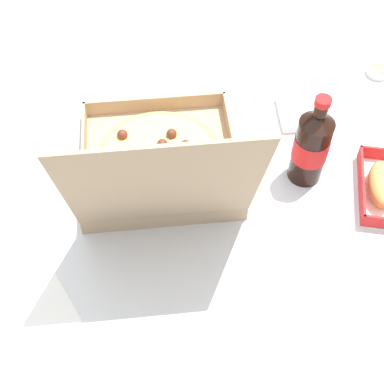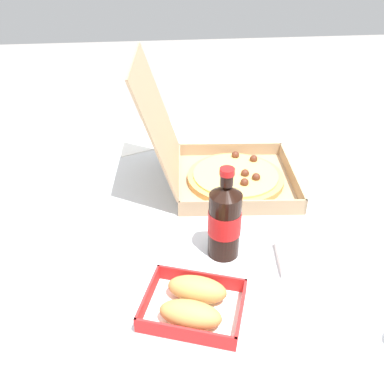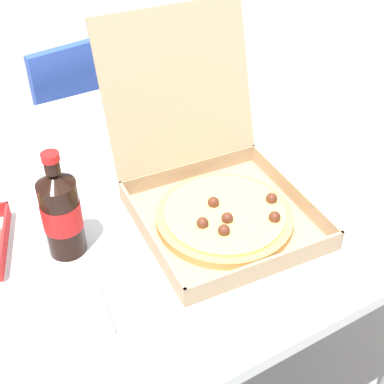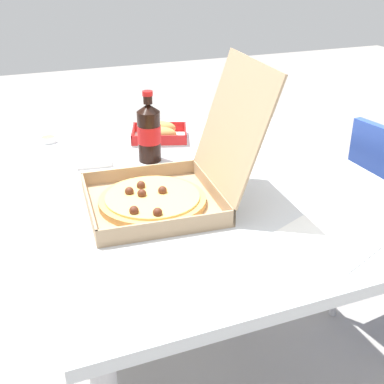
% 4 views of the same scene
% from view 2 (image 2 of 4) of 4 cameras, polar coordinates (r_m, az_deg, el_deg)
% --- Properties ---
extents(ground_plane, '(10.00, 10.00, 0.00)m').
position_cam_2_polar(ground_plane, '(1.68, -1.80, -22.45)').
color(ground_plane, gray).
extents(dining_table, '(1.16, 0.99, 0.73)m').
position_cam_2_polar(dining_table, '(1.20, -2.33, -4.45)').
color(dining_table, silver).
rests_on(dining_table, ground_plane).
extents(pizza_box_open, '(0.37, 0.47, 0.36)m').
position_cam_2_polar(pizza_box_open, '(1.22, 4.03, 3.33)').
color(pizza_box_open, tan).
rests_on(pizza_box_open, dining_table).
extents(bread_side_box, '(0.20, 0.23, 0.06)m').
position_cam_2_polar(bread_side_box, '(0.85, 0.19, -14.78)').
color(bread_side_box, white).
rests_on(bread_side_box, dining_table).
extents(cola_bottle, '(0.07, 0.07, 0.22)m').
position_cam_2_polar(cola_bottle, '(0.94, 4.42, -3.75)').
color(cola_bottle, black).
rests_on(cola_bottle, dining_table).
extents(paper_menu, '(0.25, 0.22, 0.00)m').
position_cam_2_polar(paper_menu, '(1.51, -8.33, 6.96)').
color(paper_menu, white).
rests_on(paper_menu, dining_table).
extents(napkin_pile, '(0.12, 0.12, 0.02)m').
position_cam_2_polar(napkin_pile, '(0.99, 14.66, -8.66)').
color(napkin_pile, white).
rests_on(napkin_pile, dining_table).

